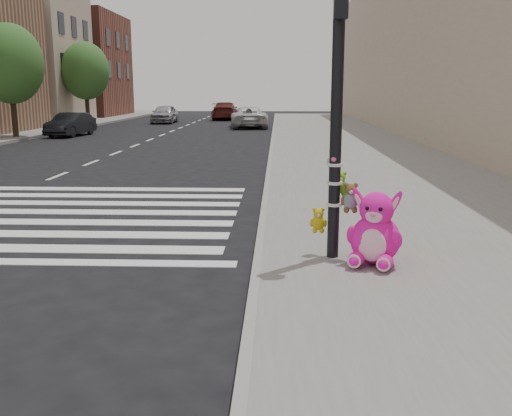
# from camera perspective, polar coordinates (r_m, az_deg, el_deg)

# --- Properties ---
(ground) EXTENTS (120.00, 120.00, 0.00)m
(ground) POSITION_cam_1_polar(r_m,az_deg,el_deg) (6.68, -13.99, -10.05)
(ground) COLOR black
(ground) RESTS_ON ground
(sidewalk_near) EXTENTS (7.00, 80.00, 0.14)m
(sidewalk_near) POSITION_cam_1_polar(r_m,az_deg,el_deg) (16.43, 13.36, 3.16)
(sidewalk_near) COLOR slate
(sidewalk_near) RESTS_ON ground
(curb_edge) EXTENTS (0.12, 80.00, 0.15)m
(curb_edge) POSITION_cam_1_polar(r_m,az_deg,el_deg) (16.12, 1.23, 3.31)
(curb_edge) COLOR gray
(curb_edge) RESTS_ON ground
(bld_far_d) EXTENTS (6.00, 8.00, 10.00)m
(bld_far_d) POSITION_cam_1_polar(r_m,az_deg,el_deg) (44.53, -21.37, 14.30)
(bld_far_d) COLOR #BBA58F
(bld_far_d) RESTS_ON ground
(bld_far_e) EXTENTS (6.00, 10.00, 9.00)m
(bld_far_e) POSITION_cam_1_polar(r_m,az_deg,el_deg) (54.80, -16.68, 13.46)
(bld_far_e) COLOR brown
(bld_far_e) RESTS_ON ground
(bld_near) EXTENTS (5.00, 60.00, 10.00)m
(bld_near) POSITION_cam_1_polar(r_m,az_deg,el_deg) (27.48, 21.53, 16.34)
(bld_near) COLOR #BBA58F
(bld_near) RESTS_ON ground
(signal_pole) EXTENTS (0.69, 0.48, 4.00)m
(signal_pole) POSITION_cam_1_polar(r_m,az_deg,el_deg) (7.82, 8.10, 6.93)
(signal_pole) COLOR black
(signal_pole) RESTS_ON sidewalk_near
(tree_far_b) EXTENTS (3.20, 3.20, 5.44)m
(tree_far_b) POSITION_cam_1_polar(r_m,az_deg,el_deg) (30.85, -23.39, 13.08)
(tree_far_b) COLOR #382619
(tree_far_b) RESTS_ON sidewalk_far
(tree_far_c) EXTENTS (3.20, 3.20, 5.44)m
(tree_far_c) POSITION_cam_1_polar(r_m,az_deg,el_deg) (41.08, -16.70, 12.98)
(tree_far_c) COLOR #382619
(tree_far_c) RESTS_ON sidewalk_far
(pink_bunny) EXTENTS (0.85, 0.92, 1.04)m
(pink_bunny) POSITION_cam_1_polar(r_m,az_deg,el_deg) (7.75, 11.82, -2.50)
(pink_bunny) COLOR #FF15A9
(pink_bunny) RESTS_ON sidewalk_near
(red_teddy) EXTENTS (0.14, 0.11, 0.18)m
(red_teddy) POSITION_cam_1_polar(r_m,az_deg,el_deg) (7.97, 12.72, -4.64)
(red_teddy) COLOR #B62E12
(red_teddy) RESTS_ON sidewalk_near
(car_dark_far) EXTENTS (1.67, 3.85, 1.23)m
(car_dark_far) POSITION_cam_1_polar(r_m,az_deg,el_deg) (32.09, -18.05, 7.95)
(car_dark_far) COLOR black
(car_dark_far) RESTS_ON ground
(car_white_near) EXTENTS (2.69, 5.04, 1.35)m
(car_white_near) POSITION_cam_1_polar(r_m,az_deg,el_deg) (37.34, -0.74, 9.07)
(car_white_near) COLOR silver
(car_white_near) RESTS_ON ground
(car_maroon_near) EXTENTS (2.15, 4.97, 1.42)m
(car_maroon_near) POSITION_cam_1_polar(r_m,az_deg,el_deg) (47.44, -3.12, 9.68)
(car_maroon_near) COLOR #5D1D1A
(car_maroon_near) RESTS_ON ground
(car_silver_deep) EXTENTS (1.65, 4.00, 1.36)m
(car_silver_deep) POSITION_cam_1_polar(r_m,az_deg,el_deg) (42.94, -9.13, 9.28)
(car_silver_deep) COLOR #ABABB0
(car_silver_deep) RESTS_ON ground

